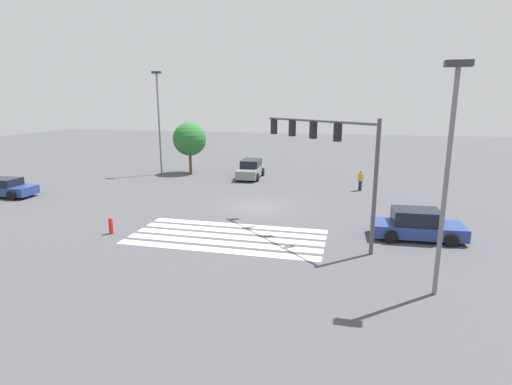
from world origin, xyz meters
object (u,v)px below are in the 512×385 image
car_2 (251,169)px  car_0 (5,188)px  street_light_pole_a (448,161)px  street_light_pole_b (159,115)px  tree_corner_a (190,139)px  traffic_signal_mast (326,145)px  car_1 (417,225)px  pedestrian (360,179)px  fire_hydrant (111,226)px

car_2 → car_0: bearing=-56.8°
car_0 → street_light_pole_a: street_light_pole_a is taller
car_0 → street_light_pole_b: size_ratio=0.45×
car_2 → tree_corner_a: size_ratio=0.96×
car_2 → traffic_signal_mast: bearing=24.3°
car_2 → car_1: bearing=37.6°
car_1 → pedestrian: size_ratio=2.80×
car_0 → fire_hydrant: bearing=-27.1°
car_0 → car_1: size_ratio=0.95×
car_0 → fire_hydrant: size_ratio=4.85×
car_2 → tree_corner_a: 6.73m
car_1 → tree_corner_a: tree_corner_a is taller
street_light_pole_b → tree_corner_a: street_light_pole_b is taller
traffic_signal_mast → street_light_pole_a: bearing=172.2°
traffic_signal_mast → pedestrian: 11.86m
street_light_pole_a → street_light_pole_b: (-20.27, 19.71, 0.75)m
car_1 → pedestrian: bearing=100.6°
car_0 → tree_corner_a: size_ratio=0.87×
car_2 → fire_hydrant: bearing=-13.5°
pedestrian → fire_hydrant: bearing=2.8°
street_light_pole_b → tree_corner_a: size_ratio=1.94×
traffic_signal_mast → car_1: size_ratio=1.35×
pedestrian → tree_corner_a: 16.32m
pedestrian → traffic_signal_mast: bearing=35.2°
traffic_signal_mast → car_0: bearing=37.2°
car_0 → pedestrian: size_ratio=2.65×
car_1 → street_light_pole_b: bearing=143.5°
car_2 → street_light_pole_a: 23.48m
pedestrian → street_light_pole_b: size_ratio=0.17×
traffic_signal_mast → pedestrian: traffic_signal_mast is taller
car_2 → fire_hydrant: 17.04m
traffic_signal_mast → car_1: 5.99m
fire_hydrant → pedestrian: bearing=47.4°
tree_corner_a → fire_hydrant: size_ratio=5.56×
car_2 → fire_hydrant: car_2 is taller
fire_hydrant → car_1: bearing=10.8°
traffic_signal_mast → car_0: 23.15m
fire_hydrant → tree_corner_a: bearing=99.9°
car_1 → fire_hydrant: size_ratio=5.11×
traffic_signal_mast → street_light_pole_b: 21.26m
fire_hydrant → traffic_signal_mast: bearing=13.3°
car_0 → pedestrian: pedestrian is taller
car_0 → street_light_pole_a: 28.60m
car_0 → tree_corner_a: bearing=51.3°
street_light_pole_a → car_1: bearing=87.9°
traffic_signal_mast → street_light_pole_b: street_light_pole_b is taller
street_light_pole_a → tree_corner_a: (-17.91, 21.03, -1.49)m
car_0 → fire_hydrant: 13.33m
car_2 → street_light_pole_b: bearing=-91.5°
car_1 → street_light_pole_b: (-20.49, 13.64, 4.77)m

